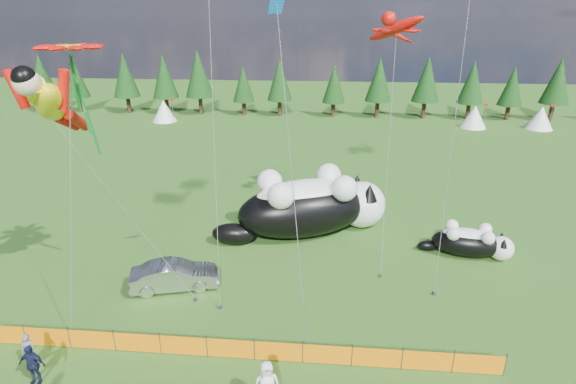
# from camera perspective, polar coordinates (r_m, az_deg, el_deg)

# --- Properties ---
(ground) EXTENTS (160.00, 160.00, 0.00)m
(ground) POSITION_cam_1_polar(r_m,az_deg,el_deg) (22.46, -5.60, -15.14)
(ground) COLOR #0E3A0A
(ground) RESTS_ON ground
(safety_fence) EXTENTS (22.06, 0.06, 1.10)m
(safety_fence) POSITION_cam_1_polar(r_m,az_deg,el_deg) (19.87, -7.30, -19.12)
(safety_fence) COLOR #262626
(safety_fence) RESTS_ON ground
(tree_line) EXTENTS (90.00, 4.00, 8.00)m
(tree_line) POSITION_cam_1_polar(r_m,az_deg,el_deg) (63.43, 1.76, 13.17)
(tree_line) COLOR black
(tree_line) RESTS_ON ground
(festival_tents) EXTENTS (50.00, 3.20, 2.80)m
(festival_tents) POSITION_cam_1_polar(r_m,az_deg,el_deg) (59.31, 12.25, 9.54)
(festival_tents) COLOR white
(festival_tents) RESTS_ON ground
(cat_large) EXTENTS (11.15, 7.10, 4.21)m
(cat_large) POSITION_cam_1_polar(r_m,az_deg,el_deg) (28.89, 3.06, -1.62)
(cat_large) COLOR black
(cat_large) RESTS_ON ground
(cat_small) EXTENTS (5.37, 2.57, 1.95)m
(cat_small) POSITION_cam_1_polar(r_m,az_deg,el_deg) (28.72, 22.26, -5.86)
(cat_small) COLOR black
(cat_small) RESTS_ON ground
(car) EXTENTS (4.74, 2.72, 1.48)m
(car) POSITION_cam_1_polar(r_m,az_deg,el_deg) (24.49, -14.22, -10.25)
(car) COLOR silver
(car) RESTS_ON ground
(spectator_a) EXTENTS (0.61, 0.41, 1.63)m
(spectator_a) POSITION_cam_1_polar(r_m,az_deg,el_deg) (21.76, -30.05, -17.15)
(spectator_a) COLOR slate
(spectator_a) RESTS_ON ground
(spectator_c) EXTENTS (1.05, 0.54, 1.78)m
(spectator_c) POSITION_cam_1_polar(r_m,az_deg,el_deg) (20.93, -29.75, -18.51)
(spectator_c) COLOR #141938
(spectator_c) RESTS_ON ground
(spectator_e) EXTENTS (1.09, 0.87, 1.94)m
(spectator_e) POSITION_cam_1_polar(r_m,az_deg,el_deg) (17.67, -2.72, -23.19)
(spectator_e) COLOR silver
(spectator_e) RESTS_ON ground
(superhero_kite) EXTENTS (8.36, 5.67, 12.50)m
(superhero_kite) POSITION_cam_1_polar(r_m,az_deg,el_deg) (22.08, -27.90, 9.98)
(superhero_kite) COLOR yellow
(superhero_kite) RESTS_ON ground
(gecko_kite) EXTENTS (6.20, 11.34, 14.94)m
(gecko_kite) POSITION_cam_1_polar(r_m,az_deg,el_deg) (30.01, 13.51, 19.51)
(gecko_kite) COLOR red
(gecko_kite) RESTS_ON ground
(flower_kite) EXTENTS (3.81, 5.37, 12.47)m
(flower_kite) POSITION_cam_1_polar(r_m,az_deg,el_deg) (21.55, -25.97, 15.78)
(flower_kite) COLOR red
(flower_kite) RESTS_ON ground
(diamond_kite_c) EXTENTS (2.07, 2.88, 14.58)m
(diamond_kite_c) POSITION_cam_1_polar(r_m,az_deg,el_deg) (17.87, -1.29, 21.08)
(diamond_kite_c) COLOR blue
(diamond_kite_c) RESTS_ON ground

